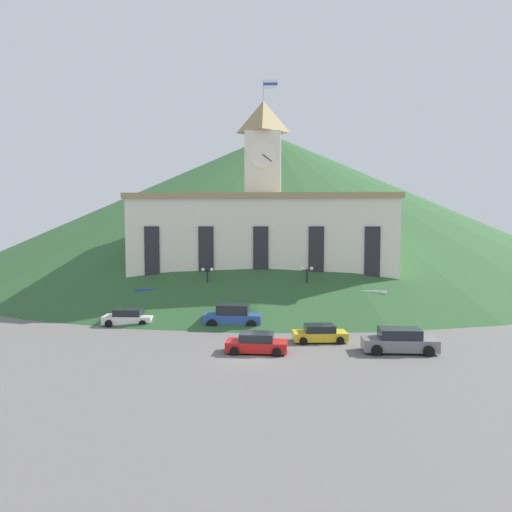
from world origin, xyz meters
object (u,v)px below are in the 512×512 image
at_px(car_yellow_coupe, 320,334).
at_px(car_red_sedan, 257,343).
at_px(car_blue_van, 233,317).
at_px(street_lamp_far_right, 307,280).
at_px(pedestrian, 299,313).
at_px(car_gray_pickup, 399,341).
at_px(street_lamp_right, 207,281).
at_px(car_white_taxi, 129,318).

xyz_separation_m(car_yellow_coupe, car_red_sedan, (-4.78, -3.52, 0.05)).
distance_m(car_blue_van, car_red_sedan, 8.59).
xyz_separation_m(car_yellow_coupe, car_blue_van, (-7.32, 4.69, 0.34)).
xyz_separation_m(street_lamp_far_right, pedestrian, (-0.84, -3.09, -2.70)).
relative_size(street_lamp_far_right, car_red_sedan, 1.10).
bearing_deg(car_gray_pickup, street_lamp_far_right, 114.40).
height_order(street_lamp_right, car_white_taxi, street_lamp_right).
distance_m(car_red_sedan, car_white_taxi, 14.96).
xyz_separation_m(car_red_sedan, pedestrian, (3.39, 10.85, 0.23)).
distance_m(street_lamp_far_right, pedestrian, 4.19).
bearing_deg(car_red_sedan, pedestrian, 75.44).
relative_size(street_lamp_right, car_blue_van, 0.92).
distance_m(car_blue_van, car_white_taxi, 9.64).
relative_size(street_lamp_right, car_red_sedan, 1.07).
distance_m(street_lamp_right, car_blue_van, 7.03).
height_order(car_gray_pickup, car_white_taxi, car_gray_pickup).
bearing_deg(street_lamp_right, car_yellow_coupe, -44.79).
relative_size(car_yellow_coupe, pedestrian, 2.65).
bearing_deg(street_lamp_right, car_red_sedan, -67.69).
distance_m(street_lamp_right, pedestrian, 9.96).
bearing_deg(car_white_taxi, street_lamp_right, -141.24).
height_order(car_yellow_coupe, pedestrian, pedestrian).
bearing_deg(street_lamp_far_right, car_white_taxi, -162.31).
xyz_separation_m(car_yellow_coupe, car_gray_pickup, (5.55, -2.83, 0.18)).
height_order(car_red_sedan, car_gray_pickup, car_gray_pickup).
xyz_separation_m(street_lamp_right, car_gray_pickup, (16.05, -13.25, -2.69)).
height_order(street_lamp_far_right, car_white_taxi, street_lamp_far_right).
height_order(street_lamp_right, pedestrian, street_lamp_right).
distance_m(car_white_taxi, pedestrian, 15.70).
height_order(car_blue_van, car_red_sedan, car_blue_van).
relative_size(car_red_sedan, pedestrian, 2.72).
height_order(car_yellow_coupe, car_gray_pickup, car_gray_pickup).
relative_size(street_lamp_far_right, car_yellow_coupe, 1.13).
relative_size(street_lamp_far_right, car_white_taxi, 1.10).
bearing_deg(street_lamp_far_right, pedestrian, -105.21).
bearing_deg(car_blue_van, car_red_sedan, -69.65).
bearing_deg(car_white_taxi, car_red_sedan, 144.10).
distance_m(car_yellow_coupe, car_gray_pickup, 6.23).
xyz_separation_m(car_white_taxi, pedestrian, (15.55, 2.14, 0.21)).
bearing_deg(street_lamp_far_right, car_yellow_coupe, -86.98).
bearing_deg(car_white_taxi, pedestrian, -172.47).
distance_m(street_lamp_far_right, car_blue_van, 9.25).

